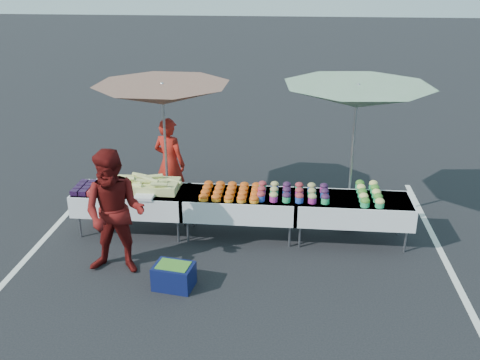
# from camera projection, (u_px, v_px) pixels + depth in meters

# --- Properties ---
(ground) EXTENTS (80.00, 80.00, 0.00)m
(ground) POSITION_uv_depth(u_px,v_px,m) (240.00, 236.00, 8.90)
(ground) COLOR black
(stripe_left) EXTENTS (0.10, 5.00, 0.00)m
(stripe_left) POSITION_uv_depth(u_px,v_px,m) (55.00, 227.00, 9.19)
(stripe_left) COLOR silver
(stripe_left) RESTS_ON ground
(stripe_right) EXTENTS (0.10, 5.00, 0.00)m
(stripe_right) POSITION_uv_depth(u_px,v_px,m) (437.00, 244.00, 8.62)
(stripe_right) COLOR silver
(stripe_right) RESTS_ON ground
(table_left) EXTENTS (1.86, 0.81, 0.75)m
(table_left) POSITION_uv_depth(u_px,v_px,m) (132.00, 199.00, 8.84)
(table_left) COLOR white
(table_left) RESTS_ON ground
(table_center) EXTENTS (1.86, 0.81, 0.75)m
(table_center) POSITION_uv_depth(u_px,v_px,m) (240.00, 204.00, 8.68)
(table_center) COLOR white
(table_center) RESTS_ON ground
(table_right) EXTENTS (1.86, 0.81, 0.75)m
(table_right) POSITION_uv_depth(u_px,v_px,m) (352.00, 208.00, 8.52)
(table_right) COLOR white
(table_right) RESTS_ON ground
(berry_punnets) EXTENTS (0.40, 0.54, 0.08)m
(berry_punnets) POSITION_uv_depth(u_px,v_px,m) (88.00, 188.00, 8.77)
(berry_punnets) COLOR black
(berry_punnets) RESTS_ON table_left
(corn_pile) EXTENTS (1.16, 0.57, 0.26)m
(corn_pile) POSITION_uv_depth(u_px,v_px,m) (146.00, 185.00, 8.76)
(corn_pile) COLOR #C3C866
(corn_pile) RESTS_ON table_left
(plastic_bags) EXTENTS (0.30, 0.25, 0.05)m
(plastic_bags) POSITION_uv_depth(u_px,v_px,m) (144.00, 197.00, 8.47)
(plastic_bags) COLOR white
(plastic_bags) RESTS_ON table_left
(carrot_bowls) EXTENTS (0.95, 0.69, 0.11)m
(carrot_bowls) POSITION_uv_depth(u_px,v_px,m) (231.00, 191.00, 8.60)
(carrot_bowls) COLOR orange
(carrot_bowls) RESTS_ON table_center
(potato_cups) EXTENTS (1.14, 0.58, 0.16)m
(potato_cups) POSITION_uv_depth(u_px,v_px,m) (293.00, 192.00, 8.51)
(potato_cups) COLOR #2243A2
(potato_cups) RESTS_ON table_right
(bean_baskets) EXTENTS (0.36, 0.86, 0.15)m
(bean_baskets) POSITION_uv_depth(u_px,v_px,m) (369.00, 193.00, 8.48)
(bean_baskets) COLOR #29A45E
(bean_baskets) RESTS_ON table_right
(vendor) EXTENTS (0.72, 0.60, 1.69)m
(vendor) POSITION_uv_depth(u_px,v_px,m) (170.00, 163.00, 9.68)
(vendor) COLOR #A21C12
(vendor) RESTS_ON ground
(customer) EXTENTS (0.93, 0.73, 1.87)m
(customer) POSITION_uv_depth(u_px,v_px,m) (115.00, 213.00, 7.55)
(customer) COLOR #5B0F0D
(customer) RESTS_ON ground
(umbrella_left) EXTENTS (3.07, 3.07, 2.38)m
(umbrella_left) POSITION_uv_depth(u_px,v_px,m) (163.00, 95.00, 8.95)
(umbrella_left) COLOR black
(umbrella_left) RESTS_ON ground
(umbrella_right) EXTENTS (3.02, 3.02, 2.47)m
(umbrella_right) POSITION_uv_depth(u_px,v_px,m) (357.00, 97.00, 8.45)
(umbrella_right) COLOR black
(umbrella_right) RESTS_ON ground
(storage_bin) EXTENTS (0.59, 0.47, 0.35)m
(storage_bin) POSITION_uv_depth(u_px,v_px,m) (174.00, 275.00, 7.43)
(storage_bin) COLOR #0C1440
(storage_bin) RESTS_ON ground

